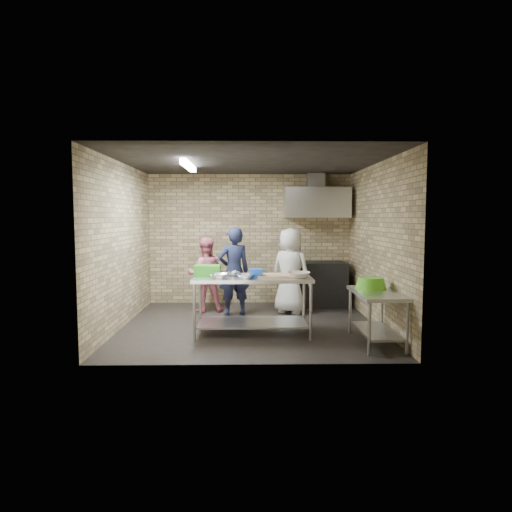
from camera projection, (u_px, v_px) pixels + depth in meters
The scene contains 26 objects.
floor at pixel (250, 325), 7.46m from camera, with size 4.20×4.20×0.00m, color black.
ceiling at pixel (250, 162), 7.23m from camera, with size 4.20×4.20×0.00m, color black.
back_wall at pixel (250, 239), 9.34m from camera, with size 4.20×0.06×2.70m, color tan.
front_wall at pixel (251, 255), 5.35m from camera, with size 4.20×0.06×2.70m, color tan.
left_wall at pixel (122, 245), 7.31m from camera, with size 0.06×4.00×2.70m, color tan.
right_wall at pixel (377, 245), 7.38m from camera, with size 0.06×4.00×2.70m, color tan.
prep_table at pixel (252, 305), 6.88m from camera, with size 1.80×0.90×0.90m, color silver.
side_counter at pixel (376, 318), 6.36m from camera, with size 0.60×1.20×0.75m, color silver.
stove at pixel (316, 284), 9.09m from camera, with size 1.20×0.70×0.90m, color black.
range_hood at pixel (316, 203), 9.00m from camera, with size 1.30×0.60×0.60m, color silver.
hood_duct at pixel (316, 181), 9.11m from camera, with size 0.35×0.30×0.30m, color #A5A8AD.
wall_shelf at pixel (329, 212), 9.21m from camera, with size 0.80×0.20×0.04m, color #3F2B19.
fluorescent_fixture at pixel (188, 166), 7.21m from camera, with size 0.10×1.25×0.08m, color white.
green_crate at pixel (208, 270), 6.94m from camera, with size 0.40×0.30×0.16m, color green.
blue_tub at pixel (256, 273), 6.74m from camera, with size 0.20×0.20×0.13m, color blue.
cutting_board at pixel (275, 276), 6.83m from camera, with size 0.55×0.42×0.03m, color tan.
mixing_bowl_a at pixel (219, 276), 6.63m from camera, with size 0.28×0.28×0.07m, color silver.
mixing_bowl_b at pixel (233, 274), 6.89m from camera, with size 0.21×0.21×0.07m, color silver.
mixing_bowl_c at pixel (246, 276), 6.62m from camera, with size 0.26×0.26×0.06m, color silver.
ceramic_bowl at pixel (299, 275), 6.70m from camera, with size 0.35×0.35×0.08m, color beige.
green_basin at pixel (371, 283), 6.57m from camera, with size 0.46×0.46×0.17m, color #59C626, non-canonical shape.
bottle_red at pixel (317, 207), 9.19m from camera, with size 0.07×0.07×0.18m, color #B22619.
bottle_green at pixel (337, 207), 9.20m from camera, with size 0.06×0.06×0.15m, color green.
man_navy at pixel (234, 271), 8.18m from camera, with size 0.59×0.39×1.63m, color black.
woman_pink at pixel (205, 275), 8.50m from camera, with size 0.70×0.54×1.43m, color pink.
woman_white at pixel (290, 271), 8.37m from camera, with size 0.78×0.51×1.61m, color white.
Camera 1 is at (-0.04, -7.33, 1.80)m, focal length 31.24 mm.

